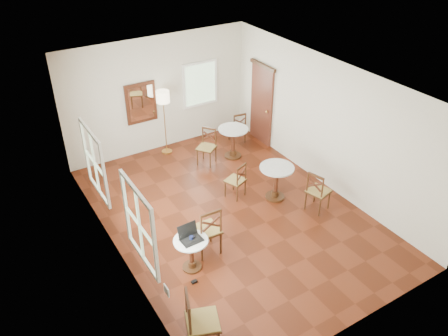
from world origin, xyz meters
name	(u,v)px	position (x,y,z in m)	size (l,w,h in m)	color
ground	(231,213)	(0.00, 0.00, 0.00)	(7.00, 7.00, 0.00)	#56200E
room_shell	(222,131)	(-0.06, 0.27, 1.89)	(5.02, 7.02, 3.01)	beige
cafe_table_near	(191,251)	(-1.50, -1.00, 0.41)	(0.63, 0.63, 0.67)	#402310
cafe_table_mid	(276,179)	(1.17, -0.01, 0.50)	(0.76, 0.76, 0.81)	#402310
cafe_table_back	(233,139)	(1.34, 2.04, 0.50)	(0.77, 0.77, 0.81)	#402310
chair_near_a	(207,230)	(-1.04, -0.77, 0.53)	(0.51, 0.51, 1.07)	#402310
chair_near_b	(201,321)	(-2.16, -2.55, 0.54)	(0.64, 0.64, 1.08)	#402310
chair_mid_a	(236,180)	(0.44, 0.50, 0.43)	(0.52, 0.52, 0.86)	#402310
chair_mid_b	(318,191)	(1.66, -0.84, 0.48)	(0.55, 0.55, 0.96)	#402310
chair_back_a	(238,127)	(1.88, 2.66, 0.44)	(0.47, 0.47, 0.89)	#402310
chair_back_b	(207,147)	(0.61, 2.11, 0.46)	(0.60, 0.60, 0.93)	#402310
floor_lamp	(163,101)	(-0.03, 3.15, 1.46)	(0.34, 0.34, 1.73)	#BF8C3F
laptop	(190,236)	(-1.49, -0.96, 0.73)	(0.39, 0.33, 0.27)	black
mouse	(196,235)	(-1.35, -0.94, 0.68)	(0.10, 0.06, 0.04)	black
navy_mug	(191,238)	(-1.48, -1.01, 0.71)	(0.11, 0.07, 0.08)	black
water_glass	(181,237)	(-1.64, -0.89, 0.72)	(0.07, 0.07, 0.11)	white
power_adapter	(194,282)	(-1.64, -1.35, 0.02)	(0.11, 0.06, 0.04)	black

